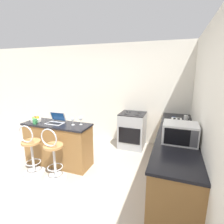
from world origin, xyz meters
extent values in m
plane|color=#ADA393|center=(0.00, 0.00, 0.00)|extent=(20.00, 20.00, 0.00)
cube|color=silver|center=(0.00, 2.32, 1.30)|extent=(12.00, 0.06, 2.60)
cube|color=silver|center=(2.19, 0.00, 1.30)|extent=(0.06, 12.00, 2.60)
cube|color=olive|center=(-0.42, 0.60, 0.43)|extent=(1.37, 0.47, 0.85)
cube|color=black|center=(-0.42, 0.60, 0.87)|extent=(1.40, 0.50, 0.03)
cube|color=olive|center=(1.85, 0.89, 0.43)|extent=(0.60, 2.79, 0.85)
cube|color=black|center=(1.85, 0.89, 0.87)|extent=(0.63, 2.82, 0.03)
cylinder|color=silver|center=(-0.67, 0.15, 0.01)|extent=(0.40, 0.40, 0.02)
cylinder|color=silver|center=(-0.67, 0.15, 0.32)|extent=(0.04, 0.04, 0.61)
torus|color=silver|center=(-0.67, 0.15, 0.22)|extent=(0.28, 0.28, 0.02)
cylinder|color=#B7844C|center=(-0.67, 0.15, 0.63)|extent=(0.34, 0.34, 0.04)
torus|color=silver|center=(-0.67, 0.05, 0.82)|extent=(0.32, 0.02, 0.32)
cylinder|color=silver|center=(-0.17, 0.15, 0.01)|extent=(0.40, 0.40, 0.02)
cylinder|color=silver|center=(-0.17, 0.15, 0.32)|extent=(0.04, 0.04, 0.61)
torus|color=silver|center=(-0.17, 0.15, 0.22)|extent=(0.28, 0.28, 0.02)
cylinder|color=#B7844C|center=(-0.17, 0.15, 0.63)|extent=(0.34, 0.34, 0.04)
torus|color=silver|center=(-0.17, 0.05, 0.82)|extent=(0.32, 0.02, 0.32)
cube|color=#B7BABF|center=(-0.45, 0.59, 0.89)|extent=(0.34, 0.22, 0.01)
cube|color=black|center=(-0.45, 0.57, 0.90)|extent=(0.29, 0.12, 0.00)
cube|color=#B7BABF|center=(-0.45, 0.70, 1.00)|extent=(0.34, 0.08, 0.20)
cube|color=#19478C|center=(-0.45, 0.70, 1.00)|extent=(0.30, 0.06, 0.17)
cube|color=white|center=(1.88, 0.45, 1.03)|extent=(0.49, 0.38, 0.29)
cube|color=black|center=(1.84, 0.26, 1.03)|extent=(0.34, 0.01, 0.24)
cube|color=#4C4C51|center=(2.06, 0.26, 1.03)|extent=(0.10, 0.01, 0.24)
cube|color=silver|center=(1.83, 1.10, 0.97)|extent=(0.18, 0.29, 0.17)
cube|color=black|center=(1.80, 1.10, 1.06)|extent=(0.04, 0.20, 0.00)
cube|color=black|center=(1.87, 1.10, 1.06)|extent=(0.04, 0.20, 0.00)
cube|color=black|center=(1.73, 1.10, 1.00)|extent=(0.02, 0.02, 0.02)
cube|color=#9EA3A8|center=(0.82, 1.97, 0.43)|extent=(0.62, 0.60, 0.87)
cube|color=black|center=(0.82, 1.66, 0.40)|extent=(0.53, 0.01, 0.39)
cube|color=black|center=(0.82, 1.97, 0.88)|extent=(0.62, 0.60, 0.02)
cylinder|color=black|center=(0.68, 1.85, 0.89)|extent=(0.11, 0.11, 0.01)
cylinder|color=black|center=(0.96, 1.85, 0.89)|extent=(0.11, 0.11, 0.01)
cylinder|color=black|center=(0.68, 2.09, 0.89)|extent=(0.11, 0.11, 0.01)
cylinder|color=black|center=(0.96, 2.09, 0.89)|extent=(0.11, 0.11, 0.01)
cylinder|color=silver|center=(-0.06, 0.64, 0.89)|extent=(0.06, 0.06, 0.00)
cylinder|color=silver|center=(-0.06, 0.64, 0.93)|extent=(0.01, 0.01, 0.09)
sphere|color=silver|center=(-0.06, 0.64, 1.01)|extent=(0.07, 0.07, 0.07)
cylinder|color=white|center=(2.03, 1.79, 0.93)|extent=(0.09, 0.09, 0.09)
torus|color=white|center=(2.09, 1.79, 0.94)|extent=(0.01, 0.06, 0.06)
cylinder|color=#2D51AD|center=(1.78, 1.51, 0.94)|extent=(0.07, 0.07, 0.10)
torus|color=#2D51AD|center=(1.83, 1.51, 0.94)|extent=(0.01, 0.07, 0.07)
cylinder|color=silver|center=(-0.92, 0.58, 0.91)|extent=(0.22, 0.22, 0.05)
sphere|color=red|center=(-0.96, 0.60, 0.96)|extent=(0.06, 0.06, 0.06)
sphere|color=orange|center=(-0.91, 0.62, 0.96)|extent=(0.07, 0.07, 0.07)
sphere|color=#66B233|center=(-0.95, 0.56, 0.96)|extent=(0.06, 0.06, 0.06)
cylinder|color=#338447|center=(-0.81, 0.44, 0.94)|extent=(0.08, 0.08, 0.10)
torus|color=#338447|center=(-0.76, 0.44, 0.94)|extent=(0.01, 0.07, 0.07)
cylinder|color=silver|center=(0.07, 0.71, 0.89)|extent=(0.06, 0.06, 0.00)
cylinder|color=silver|center=(0.07, 0.71, 0.94)|extent=(0.01, 0.01, 0.09)
sphere|color=silver|center=(0.07, 0.71, 1.02)|extent=(0.08, 0.08, 0.08)
camera|label=1|loc=(1.77, -2.17, 1.94)|focal=28.00mm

